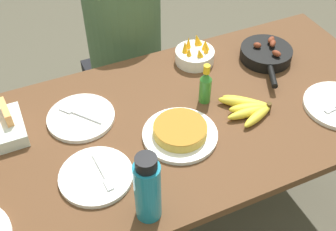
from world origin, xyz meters
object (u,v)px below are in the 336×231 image
Objects in this scene: frittata_plate_center at (180,132)px; empty_plate_far_right at (96,176)px; empty_plate_far_left at (81,117)px; banana_bunch at (249,108)px; person_figure at (127,69)px; fruit_bowl_mango at (195,54)px; skillet at (266,54)px; hot_sauce_bottle at (205,86)px; water_bottle at (148,189)px.

frittata_plate_center is 1.11× the size of empty_plate_far_right.
frittata_plate_center is 0.37m from empty_plate_far_left.
person_figure reaches higher than banana_bunch.
fruit_bowl_mango is at bearing -63.42° from person_figure.
skillet is 0.38m from hot_sauce_bottle.
frittata_plate_center is 0.44m from fruit_bowl_mango.
frittata_plate_center is at bearing 9.25° from empty_plate_far_right.
frittata_plate_center is 0.22m from hot_sauce_bottle.
empty_plate_far_left is 0.67m from person_figure.
hot_sauce_bottle is at bearing -79.94° from person_figure.
skillet is at bearing 33.88° from water_bottle.
empty_plate_far_right is at bearing 118.68° from water_bottle.
empty_plate_far_right is at bearing -143.35° from fruit_bowl_mango.
person_figure is (-0.47, 0.48, -0.27)m from skillet.
empty_plate_far_left is (-0.58, 0.22, -0.01)m from banana_bunch.
skillet is at bearing 26.04° from frittata_plate_center.
banana_bunch is at bearing 2.10° from frittata_plate_center.
banana_bunch is at bearing 5.89° from empty_plate_far_right.
banana_bunch is 0.85× the size of empty_plate_far_right.
empty_plate_far_left is at bearing 159.56° from banana_bunch.
water_bottle is at bearing -61.32° from empty_plate_far_right.
skillet is at bearing 2.09° from empty_plate_far_left.
person_figure is at bearing 116.58° from fruit_bowl_mango.
hot_sauce_bottle reaches higher than empty_plate_far_left.
empty_plate_far_left is 0.20× the size of person_figure.
banana_bunch is 0.34m from skillet.
water_bottle reaches higher than empty_plate_far_left.
fruit_bowl_mango is 0.50m from person_figure.
banana_bunch is 0.76× the size of frittata_plate_center.
person_figure reaches higher than frittata_plate_center.
water_bottle reaches higher than hot_sauce_bottle.
fruit_bowl_mango is (0.54, 0.14, 0.03)m from empty_plate_far_left.
skillet is at bearing 46.02° from banana_bunch.
fruit_bowl_mango is 0.65× the size of water_bottle.
empty_plate_far_right is (-0.03, -0.28, -0.00)m from empty_plate_far_left.
fruit_bowl_mango is at bearing 36.65° from empty_plate_far_right.
skillet is 1.34× the size of empty_plate_far_right.
skillet is 1.95× the size of fruit_bowl_mango.
fruit_bowl_mango reaches higher than banana_bunch.
hot_sauce_bottle is (0.49, 0.18, 0.06)m from empty_plate_far_right.
skillet is (0.24, 0.25, 0.01)m from banana_bunch.
water_bottle reaches higher than skillet.
person_figure is at bearing 74.38° from water_bottle.
fruit_bowl_mango is at bearing 52.91° from water_bottle.
water_bottle is (0.07, -0.47, 0.11)m from empty_plate_far_left.
empty_plate_far_left is 1.47× the size of hot_sauce_bottle.
person_figure is (-0.23, 0.73, -0.26)m from banana_bunch.
skillet is 0.90m from water_bottle.
hot_sauce_bottle is at bearing 135.31° from banana_bunch.
skillet is at bearing -46.03° from person_figure.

